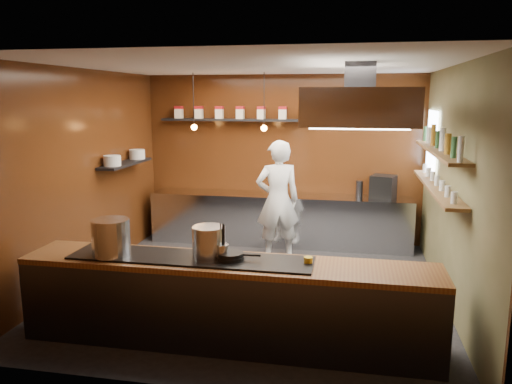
% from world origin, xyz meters
% --- Properties ---
extents(floor, '(5.00, 5.00, 0.00)m').
position_xyz_m(floor, '(0.00, 0.00, 0.00)').
color(floor, black).
rests_on(floor, ground).
extents(back_wall, '(5.00, 0.00, 5.00)m').
position_xyz_m(back_wall, '(0.00, 2.50, 1.50)').
color(back_wall, '#341C09').
rests_on(back_wall, ground).
extents(left_wall, '(0.00, 5.00, 5.00)m').
position_xyz_m(left_wall, '(-2.50, 0.00, 1.50)').
color(left_wall, '#341C09').
rests_on(left_wall, ground).
extents(right_wall, '(0.00, 5.00, 5.00)m').
position_xyz_m(right_wall, '(2.50, 0.00, 1.50)').
color(right_wall, brown).
rests_on(right_wall, ground).
extents(ceiling, '(5.00, 5.00, 0.00)m').
position_xyz_m(ceiling, '(0.00, 0.00, 3.00)').
color(ceiling, silver).
rests_on(ceiling, back_wall).
extents(window_pane, '(0.00, 1.00, 1.00)m').
position_xyz_m(window_pane, '(2.45, 1.70, 1.90)').
color(window_pane, white).
rests_on(window_pane, right_wall).
extents(prep_counter, '(4.60, 0.65, 0.90)m').
position_xyz_m(prep_counter, '(0.00, 2.17, 0.45)').
color(prep_counter, silver).
rests_on(prep_counter, floor).
extents(pass_counter, '(4.40, 0.72, 0.94)m').
position_xyz_m(pass_counter, '(-0.00, -1.60, 0.47)').
color(pass_counter, '#38383D').
rests_on(pass_counter, floor).
extents(tin_shelf, '(2.60, 0.26, 0.04)m').
position_xyz_m(tin_shelf, '(-0.90, 2.36, 2.20)').
color(tin_shelf, black).
rests_on(tin_shelf, back_wall).
extents(plate_shelf, '(0.30, 1.40, 0.04)m').
position_xyz_m(plate_shelf, '(-2.34, 1.00, 1.55)').
color(plate_shelf, black).
rests_on(plate_shelf, left_wall).
extents(bottle_shelf_upper, '(0.26, 2.80, 0.04)m').
position_xyz_m(bottle_shelf_upper, '(2.34, 0.30, 1.92)').
color(bottle_shelf_upper, brown).
rests_on(bottle_shelf_upper, right_wall).
extents(bottle_shelf_lower, '(0.26, 2.80, 0.04)m').
position_xyz_m(bottle_shelf_lower, '(2.34, 0.30, 1.45)').
color(bottle_shelf_lower, brown).
rests_on(bottle_shelf_lower, right_wall).
extents(extractor_hood, '(1.20, 2.00, 0.72)m').
position_xyz_m(extractor_hood, '(1.30, -0.40, 2.51)').
color(extractor_hood, '#38383D').
rests_on(extractor_hood, ceiling).
extents(pendant_left, '(0.10, 0.10, 0.95)m').
position_xyz_m(pendant_left, '(-1.40, 1.70, 2.15)').
color(pendant_left, black).
rests_on(pendant_left, ceiling).
extents(pendant_right, '(0.10, 0.10, 0.95)m').
position_xyz_m(pendant_right, '(-0.20, 1.70, 2.15)').
color(pendant_right, black).
rests_on(pendant_right, ceiling).
extents(storage_tins, '(2.43, 0.13, 0.22)m').
position_xyz_m(storage_tins, '(-0.75, 2.36, 2.33)').
color(storage_tins, beige).
rests_on(storage_tins, tin_shelf).
extents(plate_stacks, '(0.26, 1.16, 0.16)m').
position_xyz_m(plate_stacks, '(-2.34, 1.00, 1.65)').
color(plate_stacks, silver).
rests_on(plate_stacks, plate_shelf).
extents(bottles, '(0.06, 2.66, 0.24)m').
position_xyz_m(bottles, '(2.34, 0.30, 2.06)').
color(bottles, silver).
rests_on(bottles, bottle_shelf_upper).
extents(wine_glasses, '(0.07, 2.37, 0.13)m').
position_xyz_m(wine_glasses, '(2.34, 0.30, 1.53)').
color(wine_glasses, silver).
rests_on(wine_glasses, bottle_shelf_lower).
extents(stockpot_large, '(0.50, 0.50, 0.39)m').
position_xyz_m(stockpot_large, '(-1.25, -1.69, 1.14)').
color(stockpot_large, '#B5B7BC').
rests_on(stockpot_large, pass_counter).
extents(stockpot_small, '(0.45, 0.45, 0.33)m').
position_xyz_m(stockpot_small, '(-0.21, -1.55, 1.10)').
color(stockpot_small, '#B3B6BB').
rests_on(stockpot_small, pass_counter).
extents(utensil_crock, '(0.15, 0.15, 0.16)m').
position_xyz_m(utensil_crock, '(-0.04, -1.62, 1.02)').
color(utensil_crock, silver).
rests_on(utensil_crock, pass_counter).
extents(frying_pan, '(0.47, 0.30, 0.07)m').
position_xyz_m(frying_pan, '(0.04, -1.60, 0.98)').
color(frying_pan, black).
rests_on(frying_pan, pass_counter).
extents(butter_jar, '(0.12, 0.12, 0.08)m').
position_xyz_m(butter_jar, '(0.84, -1.55, 0.96)').
color(butter_jar, gold).
rests_on(butter_jar, pass_counter).
extents(espresso_machine, '(0.48, 0.47, 0.39)m').
position_xyz_m(espresso_machine, '(1.78, 2.25, 1.09)').
color(espresso_machine, black).
rests_on(espresso_machine, prep_counter).
extents(chef, '(0.82, 0.68, 1.94)m').
position_xyz_m(chef, '(0.09, 1.33, 0.97)').
color(chef, silver).
rests_on(chef, floor).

